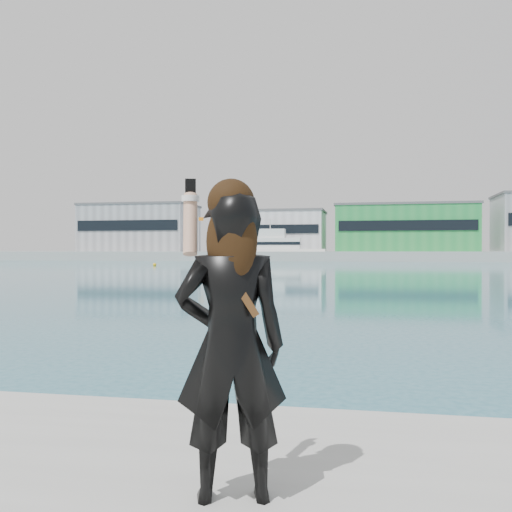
{
  "coord_description": "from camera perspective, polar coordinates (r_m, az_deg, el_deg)",
  "views": [
    {
      "loc": [
        0.1,
        -3.88,
        2.15
      ],
      "look_at": [
        -0.63,
        -0.19,
        2.12
      ],
      "focal_mm": 40.0,
      "sensor_mm": 36.0,
      "label": 1
    }
  ],
  "objects": [
    {
      "name": "buoy_far",
      "position": [
        82.82,
        -10.11,
        -0.97
      ],
      "size": [
        0.5,
        0.5,
        0.5
      ],
      "primitive_type": "sphere",
      "color": "#FFB40D",
      "rests_on": "ground"
    },
    {
      "name": "motor_yacht",
      "position": [
        120.56,
        2.17,
        0.69
      ],
      "size": [
        19.32,
        6.41,
        8.88
      ],
      "rotation": [
        0.0,
        0.0,
        0.06
      ],
      "color": "white",
      "rests_on": "ground"
    },
    {
      "name": "warehouse_white",
      "position": [
        133.78,
        1.67,
        2.5
      ],
      "size": [
        24.48,
        15.35,
        9.5
      ],
      "color": "silver",
      "rests_on": "far_quay"
    },
    {
      "name": "flagpole_right",
      "position": [
        126.88,
        21.18,
        2.47
      ],
      "size": [
        1.28,
        0.16,
        8.0
      ],
      "color": "silver",
      "rests_on": "far_quay"
    },
    {
      "name": "woman",
      "position": [
        3.11,
        -2.54,
        -7.98
      ],
      "size": [
        0.7,
        0.56,
        1.76
      ],
      "rotation": [
        0.0,
        0.0,
        3.43
      ],
      "color": "black",
      "rests_on": "near_quay"
    },
    {
      "name": "warehouse_green",
      "position": [
        132.2,
        14.62,
        2.72
      ],
      "size": [
        30.6,
        16.36,
        10.5
      ],
      "color": "green",
      "rests_on": "far_quay"
    },
    {
      "name": "flagpole_left",
      "position": [
        130.61,
        -5.74,
        2.45
      ],
      "size": [
        1.28,
        0.16,
        8.0
      ],
      "color": "silver",
      "rests_on": "far_quay"
    },
    {
      "name": "far_quay",
      "position": [
        133.89,
        11.14,
        0.02
      ],
      "size": [
        320.0,
        40.0,
        2.0
      ],
      "primitive_type": "cube",
      "color": "#9E9E99",
      "rests_on": "ground"
    },
    {
      "name": "warehouse_grey_left",
      "position": [
        143.02,
        -11.49,
        2.76
      ],
      "size": [
        26.52,
        16.36,
        11.5
      ],
      "color": "gray",
      "rests_on": "far_quay"
    }
  ]
}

